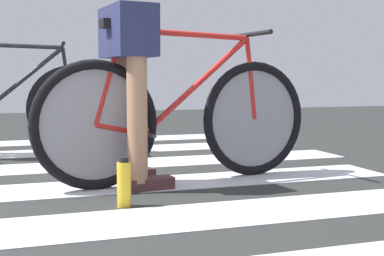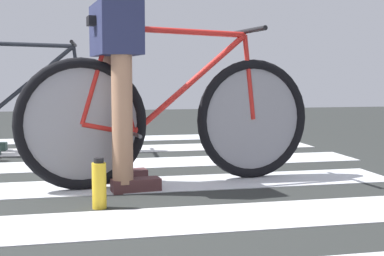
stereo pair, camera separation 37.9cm
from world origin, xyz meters
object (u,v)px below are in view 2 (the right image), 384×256
(bicycle_1_of_3, at_px, (172,117))
(cyclist_1_of_3, at_px, (117,70))
(bicycle_3_of_3, at_px, (17,105))
(water_bottle, at_px, (99,184))

(bicycle_1_of_3, distance_m, cyclist_1_of_3, 0.41)
(bicycle_1_of_3, bearing_deg, bicycle_3_of_3, 116.57)
(cyclist_1_of_3, relative_size, bicycle_3_of_3, 0.58)
(water_bottle, bearing_deg, cyclist_1_of_3, 74.89)
(bicycle_1_of_3, height_order, water_bottle, bicycle_1_of_3)
(bicycle_1_of_3, height_order, cyclist_1_of_3, cyclist_1_of_3)
(bicycle_1_of_3, bearing_deg, cyclist_1_of_3, 180.00)
(bicycle_3_of_3, xyz_separation_m, water_bottle, (0.57, -1.97, -0.27))
(bicycle_1_of_3, relative_size, cyclist_1_of_3, 1.72)
(cyclist_1_of_3, xyz_separation_m, water_bottle, (-0.12, -0.46, -0.54))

